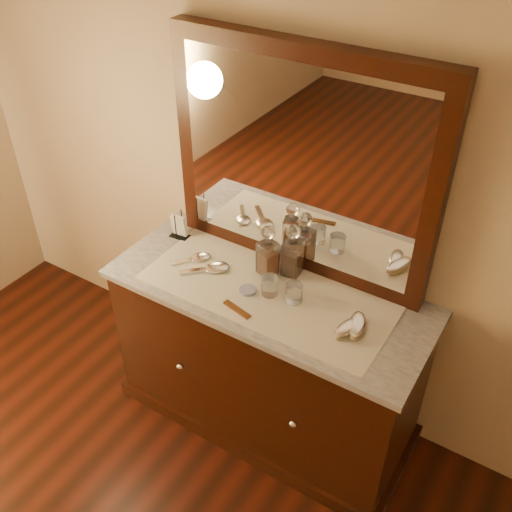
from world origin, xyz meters
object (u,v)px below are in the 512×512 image
at_px(brush_far, 357,326).
at_px(hand_mirror_outer, 197,258).
at_px(comb, 237,309).
at_px(hand_mirror_inner, 213,268).
at_px(napkin_rack, 179,227).
at_px(dresser_cabinet, 267,360).
at_px(mirror_frame, 301,165).
at_px(brush_near, 347,329).
at_px(pin_dish, 248,290).
at_px(decanter_right, 292,255).
at_px(decanter_left, 268,255).

height_order(brush_far, hand_mirror_outer, brush_far).
bearing_deg(comb, hand_mirror_inner, 157.92).
distance_m(napkin_rack, hand_mirror_inner, 0.32).
bearing_deg(dresser_cabinet, mirror_frame, 90.00).
xyz_separation_m(brush_near, hand_mirror_inner, (-0.68, 0.04, -0.01)).
xyz_separation_m(comb, napkin_rack, (-0.53, 0.30, 0.05)).
relative_size(hand_mirror_outer, hand_mirror_inner, 0.88).
height_order(dresser_cabinet, brush_near, brush_near).
xyz_separation_m(napkin_rack, brush_far, (1.00, -0.14, -0.03)).
xyz_separation_m(pin_dish, decanter_right, (0.10, 0.21, 0.09)).
distance_m(decanter_left, brush_far, 0.51).
bearing_deg(mirror_frame, decanter_right, -71.98).
xyz_separation_m(decanter_right, brush_far, (0.40, -0.18, -0.08)).
distance_m(dresser_cabinet, napkin_rack, 0.77).
bearing_deg(pin_dish, dresser_cabinet, 40.23).
relative_size(napkin_rack, decanter_left, 0.56).
bearing_deg(brush_near, pin_dish, 179.88).
height_order(mirror_frame, decanter_right, mirror_frame).
height_order(pin_dish, comb, pin_dish).
distance_m(decanter_right, hand_mirror_outer, 0.45).
bearing_deg(hand_mirror_outer, brush_near, -4.96).
distance_m(brush_far, hand_mirror_inner, 0.71).
bearing_deg(mirror_frame, pin_dish, -102.77).
height_order(comb, decanter_left, decanter_left).
bearing_deg(napkin_rack, hand_mirror_inner, -24.34).
height_order(pin_dish, hand_mirror_inner, hand_mirror_inner).
xyz_separation_m(dresser_cabinet, pin_dish, (-0.07, -0.06, 0.45)).
height_order(decanter_left, hand_mirror_outer, decanter_left).
bearing_deg(decanter_left, hand_mirror_inner, -152.77).
bearing_deg(pin_dish, decanter_right, 64.64).
bearing_deg(hand_mirror_inner, brush_far, -0.67).
xyz_separation_m(decanter_left, hand_mirror_outer, (-0.33, -0.09, -0.09)).
bearing_deg(pin_dish, comb, -77.69).
bearing_deg(decanter_right, napkin_rack, -176.70).
bearing_deg(pin_dish, hand_mirror_inner, 168.83).
relative_size(mirror_frame, decanter_left, 4.78).
bearing_deg(brush_far, mirror_frame, 147.74).
bearing_deg(hand_mirror_outer, pin_dish, -11.88).
relative_size(dresser_cabinet, decanter_right, 5.39).
bearing_deg(hand_mirror_inner, dresser_cabinet, 3.19).
relative_size(dresser_cabinet, pin_dish, 18.95).
distance_m(decanter_left, brush_near, 0.49).
bearing_deg(dresser_cabinet, pin_dish, -139.77).
distance_m(comb, decanter_right, 0.35).
bearing_deg(decanter_left, brush_near, -18.70).
relative_size(decanter_left, brush_far, 1.52).
relative_size(dresser_cabinet, brush_far, 8.49).
distance_m(mirror_frame, hand_mirror_outer, 0.67).
distance_m(pin_dish, hand_mirror_outer, 0.33).
xyz_separation_m(pin_dish, brush_far, (0.50, 0.03, 0.01)).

